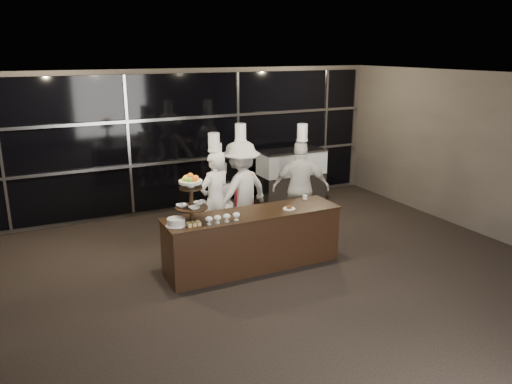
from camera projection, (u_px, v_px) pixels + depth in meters
name	position (u px, v px, depth m)	size (l,w,h in m)	color
room	(311.00, 204.00, 6.25)	(10.00, 10.00, 10.00)	black
window_wall	(186.00, 141.00, 10.51)	(8.60, 0.10, 2.80)	black
buffet_counter	(253.00, 240.00, 7.91)	(2.84, 0.74, 0.92)	black
display_stand	(191.00, 195.00, 7.24)	(0.48, 0.48, 0.74)	black
compotes	(222.00, 217.00, 7.31)	(0.55, 0.11, 0.12)	silver
layer_cake	(176.00, 222.00, 7.19)	(0.30, 0.30, 0.11)	white
pastry_squares	(194.00, 224.00, 7.19)	(0.20, 0.13, 0.05)	#DFBB6D
small_plate	(289.00, 208.00, 7.94)	(0.20, 0.20, 0.05)	white
chef_cup	(305.00, 197.00, 8.46)	(0.08, 0.08, 0.07)	white
display_case	(291.00, 174.00, 11.13)	(1.49, 0.65, 1.24)	#A5A5AA
chef_a	(215.00, 200.00, 8.52)	(0.74, 0.61, 2.05)	white
chef_b	(218.00, 202.00, 8.77)	(0.82, 0.68, 1.83)	silver
chef_c	(241.00, 191.00, 8.91)	(1.35, 1.05, 2.14)	silver
chef_d	(301.00, 188.00, 9.21)	(1.13, 0.87, 2.09)	white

